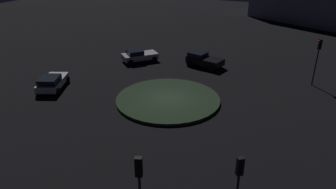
{
  "coord_description": "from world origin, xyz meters",
  "views": [
    {
      "loc": [
        9.88,
        -22.32,
        11.88
      ],
      "look_at": [
        0.0,
        0.0,
        0.58
      ],
      "focal_mm": 33.93,
      "sensor_mm": 36.0,
      "label": 1
    }
  ],
  "objects_px": {
    "car_black": "(204,60)",
    "traffic_light_northeast": "(318,53)",
    "car_white": "(52,82)",
    "traffic_light_south": "(140,183)",
    "traffic_light_southeast": "(238,177)",
    "car_silver": "(139,55)"
  },
  "relations": [
    {
      "from": "car_black",
      "to": "traffic_light_northeast",
      "type": "xyz_separation_m",
      "value": [
        11.07,
        -0.8,
        2.36
      ]
    },
    {
      "from": "car_black",
      "to": "traffic_light_northeast",
      "type": "distance_m",
      "value": 11.35
    },
    {
      "from": "car_white",
      "to": "traffic_light_south",
      "type": "height_order",
      "value": "traffic_light_south"
    },
    {
      "from": "car_black",
      "to": "traffic_light_southeast",
      "type": "xyz_separation_m",
      "value": [
        8.14,
        -20.32,
        1.88
      ]
    },
    {
      "from": "car_silver",
      "to": "traffic_light_south",
      "type": "relative_size",
      "value": 0.94
    },
    {
      "from": "traffic_light_northeast",
      "to": "traffic_light_south",
      "type": "bearing_deg",
      "value": 35.68
    },
    {
      "from": "car_white",
      "to": "traffic_light_southeast",
      "type": "height_order",
      "value": "traffic_light_southeast"
    },
    {
      "from": "traffic_light_south",
      "to": "traffic_light_northeast",
      "type": "bearing_deg",
      "value": -35.46
    },
    {
      "from": "car_silver",
      "to": "car_black",
      "type": "relative_size",
      "value": 0.98
    },
    {
      "from": "traffic_light_northeast",
      "to": "traffic_light_south",
      "type": "distance_m",
      "value": 23.05
    },
    {
      "from": "car_black",
      "to": "traffic_light_southeast",
      "type": "distance_m",
      "value": 21.98
    },
    {
      "from": "traffic_light_northeast",
      "to": "traffic_light_south",
      "type": "relative_size",
      "value": 1.0
    },
    {
      "from": "traffic_light_south",
      "to": "car_silver",
      "type": "bearing_deg",
      "value": 9.76
    },
    {
      "from": "traffic_light_northeast",
      "to": "car_white",
      "type": "bearing_deg",
      "value": -11.79
    },
    {
      "from": "traffic_light_southeast",
      "to": "traffic_light_south",
      "type": "height_order",
      "value": "traffic_light_south"
    },
    {
      "from": "car_white",
      "to": "traffic_light_southeast",
      "type": "relative_size",
      "value": 1.17
    },
    {
      "from": "traffic_light_southeast",
      "to": "traffic_light_northeast",
      "type": "xyz_separation_m",
      "value": [
        2.93,
        19.52,
        0.48
      ]
    },
    {
      "from": "car_silver",
      "to": "traffic_light_northeast",
      "type": "height_order",
      "value": "traffic_light_northeast"
    },
    {
      "from": "car_white",
      "to": "traffic_light_southeast",
      "type": "distance_m",
      "value": 20.95
    },
    {
      "from": "traffic_light_northeast",
      "to": "car_black",
      "type": "bearing_deg",
      "value": -42.18
    },
    {
      "from": "traffic_light_northeast",
      "to": "traffic_light_south",
      "type": "height_order",
      "value": "same"
    },
    {
      "from": "car_white",
      "to": "car_black",
      "type": "relative_size",
      "value": 1.02
    }
  ]
}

